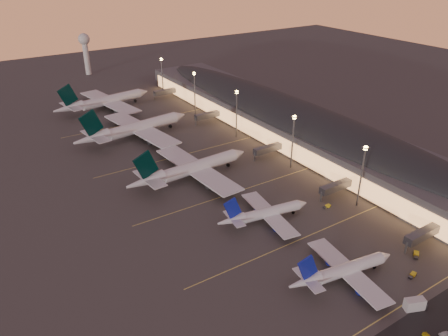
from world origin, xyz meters
TOP-DOWN VIEW (x-y plane):
  - ground at (0.00, 0.00)m, footprint 700.00×700.00m
  - airliner_narrow_south at (-2.05, -27.63)m, footprint 37.91×34.18m
  - airliner_narrow_north at (-2.25, 11.14)m, footprint 37.44×33.78m
  - airliner_wide_near at (-8.79, 55.71)m, footprint 60.57×55.24m
  - airliner_wide_mid at (-11.24, 113.15)m, footprint 66.91×61.48m
  - airliner_wide_far at (-8.75, 167.74)m, footprint 64.82×59.71m
  - terminal_building at (61.84, 72.47)m, footprint 56.35×255.00m
  - light_masts at (36.00, 65.00)m, footprint 2.20×217.20m
  - radar_tower at (10.00, 260.00)m, footprint 9.00×9.00m
  - lane_markings at (0.00, 40.00)m, footprint 90.00×180.36m
  - baggage_tug_a at (17.79, -38.75)m, footprint 3.55×2.00m
  - baggage_tug_b at (27.51, -33.16)m, footprint 4.05×3.43m
  - baggage_tug_c at (24.85, 5.31)m, footprint 3.31×1.50m
  - catering_truck_a at (6.46, -47.69)m, footprint 6.72×4.66m
  - service_van_e at (4.91, -58.35)m, footprint 4.31×2.89m

SIDE VIEW (x-z plane):
  - ground at x=0.00m, z-range 0.00..0.00m
  - lane_markings at x=0.00m, z-range 0.01..0.01m
  - baggage_tug_c at x=24.85m, z-range -0.04..0.94m
  - baggage_tug_a at x=17.79m, z-range -0.04..0.95m
  - baggage_tug_b at x=27.51m, z-range -0.05..1.11m
  - service_van_e at x=4.91m, z-range 0.00..1.36m
  - catering_truck_a at x=6.46m, z-range -0.11..3.42m
  - airliner_narrow_north at x=-2.25m, z-range -3.23..10.15m
  - airliner_narrow_south at x=-2.05m, z-range -3.27..10.27m
  - airliner_wide_near at x=-8.79m, z-range -4.70..14.68m
  - airliner_wide_far at x=-8.75m, z-range -5.04..15.73m
  - airliner_wide_mid at x=-11.24m, z-range -5.19..16.22m
  - terminal_building at x=61.84m, z-range 0.05..17.51m
  - light_masts at x=36.00m, z-range 4.60..30.50m
  - radar_tower at x=10.00m, z-range 5.62..38.12m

